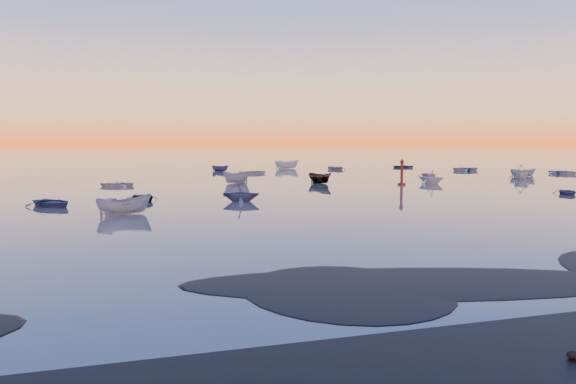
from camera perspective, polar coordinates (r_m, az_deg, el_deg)
name	(u,v)px	position (r m, az deg, el deg)	size (l,w,h in m)	color
ground	(165,166)	(116.87, -12.35, 2.63)	(600.00, 600.00, 0.00)	#655C54
mud_lobes	(440,304)	(18.97, 15.20, -10.95)	(140.00, 6.00, 0.07)	black
moored_fleet	(199,182)	(70.23, -9.07, 0.97)	(124.00, 58.00, 1.20)	silver
boat_near_left	(52,207)	(48.02, -22.81, -1.38)	(4.22, 1.76, 1.05)	navy
boat_near_center	(125,214)	(41.33, -16.28, -2.20)	(3.92, 1.66, 1.36)	gray
boat_near_right	(431,183)	(70.05, 14.31, 0.86)	(3.45, 1.55, 1.21)	silver
channel_marker	(402,174)	(66.91, 11.48, 1.81)	(0.90, 0.90, 3.21)	#4C1210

